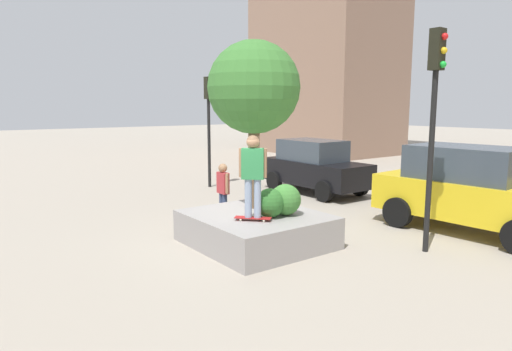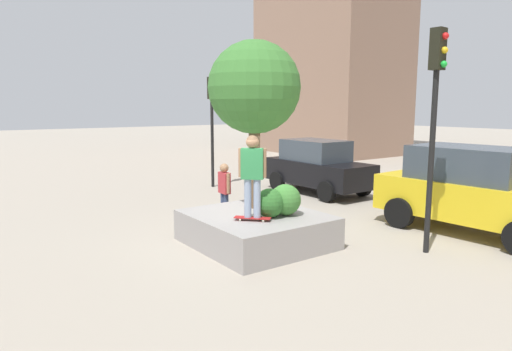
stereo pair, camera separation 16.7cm
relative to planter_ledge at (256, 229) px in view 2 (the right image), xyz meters
name	(u,v)px [view 2 (the right image)]	position (x,y,z in m)	size (l,w,h in m)	color
ground_plane	(251,238)	(-0.48, 0.20, -0.36)	(120.00, 120.00, 0.00)	#9E9384
planter_ledge	(256,229)	(0.00, 0.00, 0.00)	(3.01, 2.74, 0.73)	gray
plaza_tree	(254,89)	(-0.57, 0.36, 3.25)	(2.20, 2.20, 4.02)	brown
boxwood_shrub	(270,203)	(0.45, 0.05, 0.69)	(0.66, 0.66, 0.66)	#2D6628
hedge_clump	(285,200)	(0.49, 0.48, 0.72)	(0.72, 0.72, 0.72)	#3D7A33
skateboard	(252,218)	(0.46, -0.43, 0.42)	(0.73, 0.70, 0.07)	#A51E1E
skateboarder	(252,170)	(0.46, -0.43, 1.47)	(0.48, 0.49, 1.79)	#8C9EB7
sedan_parked	(318,166)	(-3.83, 5.54, 0.63)	(4.24, 2.01, 1.96)	black
taxi_cab	(473,190)	(2.39, 5.03, 0.75)	(4.84, 2.46, 2.19)	gold
traffic_light_corner	(435,104)	(2.68, 2.72, 2.89)	(0.35, 0.29, 4.79)	black
traffic_light_median	(212,112)	(-7.20, 3.03, 2.60)	(0.28, 0.34, 4.32)	black
bystander_watching	(224,187)	(-2.39, 0.61, 0.57)	(0.55, 0.25, 1.61)	navy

